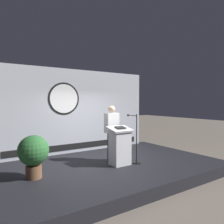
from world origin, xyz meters
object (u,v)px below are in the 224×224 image
object	(u,v)px
microphone_stand	(135,146)
potted_plant	(33,152)
podium	(120,146)
speaker_person	(112,133)

from	to	relation	value
microphone_stand	potted_plant	xyz separation A→B (m)	(-2.77, 0.33, 0.10)
podium	speaker_person	size ratio (longest dim) A/B	0.66
podium	speaker_person	distance (m)	0.58
podium	potted_plant	bearing A→B (deg)	174.13
podium	potted_plant	xyz separation A→B (m)	(-2.29, 0.24, 0.07)
microphone_stand	potted_plant	size ratio (longest dim) A/B	1.41
podium	microphone_stand	distance (m)	0.49
podium	potted_plant	size ratio (longest dim) A/B	1.08
speaker_person	microphone_stand	bearing A→B (deg)	-52.62
podium	microphone_stand	world-z (taller)	microphone_stand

